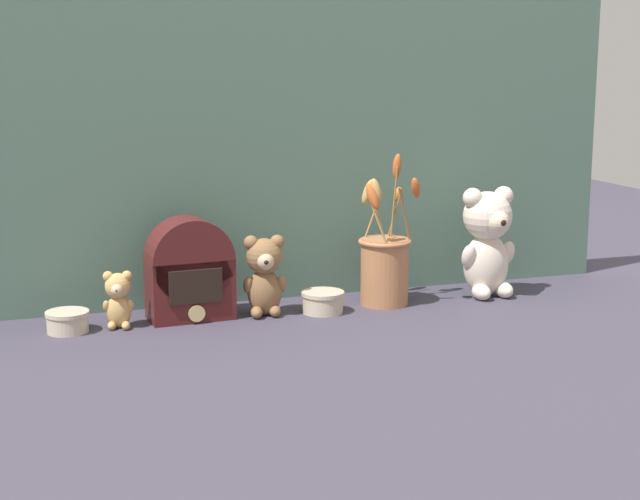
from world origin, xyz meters
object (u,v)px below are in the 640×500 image
(teddy_bear_small, at_px, (118,298))
(flower_vase, at_px, (385,263))
(teddy_bear_large, at_px, (488,240))
(decorative_tin_tall, at_px, (323,301))
(vintage_radio, at_px, (190,272))
(decorative_tin_short, at_px, (68,322))
(teddy_bear_medium, at_px, (265,274))

(teddy_bear_small, height_order, flower_vase, flower_vase)
(teddy_bear_large, relative_size, decorative_tin_tall, 2.72)
(vintage_radio, relative_size, decorative_tin_short, 2.48)
(decorative_tin_short, bearing_deg, teddy_bear_large, 0.02)
(flower_vase, relative_size, vintage_radio, 1.55)
(teddy_bear_large, height_order, teddy_bear_medium, teddy_bear_large)
(teddy_bear_small, bearing_deg, vintage_radio, 8.44)
(teddy_bear_large, relative_size, teddy_bear_medium, 1.46)
(teddy_bear_medium, distance_m, teddy_bear_small, 0.33)
(vintage_radio, bearing_deg, flower_vase, -2.35)
(teddy_bear_small, bearing_deg, decorative_tin_tall, -2.07)
(teddy_bear_large, height_order, decorative_tin_tall, teddy_bear_large)
(teddy_bear_medium, relative_size, decorative_tin_short, 1.99)
(teddy_bear_large, distance_m, teddy_bear_small, 0.89)
(teddy_bear_large, bearing_deg, decorative_tin_short, -179.98)
(teddy_bear_small, relative_size, decorative_tin_short, 1.36)
(flower_vase, height_order, decorative_tin_short, flower_vase)
(teddy_bear_large, distance_m, decorative_tin_short, 1.01)
(vintage_radio, relative_size, decorative_tin_tall, 2.33)
(flower_vase, bearing_deg, teddy_bear_medium, -179.02)
(teddy_bear_small, distance_m, decorative_tin_short, 0.12)
(teddy_bear_small, distance_m, decorative_tin_tall, 0.46)
(teddy_bear_large, bearing_deg, vintage_radio, 178.16)
(flower_vase, relative_size, decorative_tin_tall, 3.60)
(teddy_bear_medium, distance_m, decorative_tin_tall, 0.15)
(teddy_bear_small, height_order, decorative_tin_short, teddy_bear_small)
(teddy_bear_small, distance_m, vintage_radio, 0.17)
(vintage_radio, xyz_separation_m, decorative_tin_short, (-0.27, -0.02, -0.08))
(teddy_bear_small, xyz_separation_m, flower_vase, (0.62, 0.01, 0.03))
(flower_vase, height_order, decorative_tin_tall, flower_vase)
(flower_vase, bearing_deg, decorative_tin_short, -179.63)
(vintage_radio, bearing_deg, teddy_bear_medium, -8.25)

